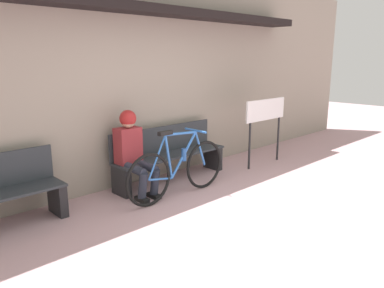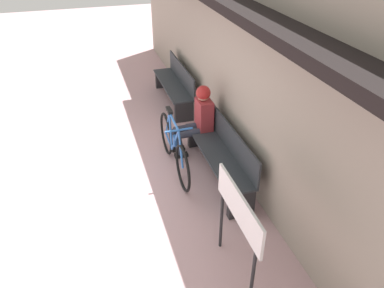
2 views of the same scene
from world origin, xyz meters
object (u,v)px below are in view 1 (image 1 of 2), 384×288
(bicycle, at_px, (179,169))
(signboard, at_px, (266,115))
(park_bench_near, at_px, (169,155))
(person_seated, at_px, (132,147))

(bicycle, distance_m, signboard, 2.20)
(park_bench_near, bearing_deg, bicycle, -120.65)
(person_seated, bearing_deg, park_bench_near, 9.15)
(bicycle, bearing_deg, park_bench_near, 59.35)
(park_bench_near, xyz_separation_m, person_seated, (-0.76, -0.12, 0.27))
(bicycle, relative_size, signboard, 1.47)
(person_seated, relative_size, signboard, 1.01)
(person_seated, bearing_deg, bicycle, -53.11)
(person_seated, xyz_separation_m, signboard, (2.52, -0.38, 0.22))
(park_bench_near, height_order, signboard, signboard)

